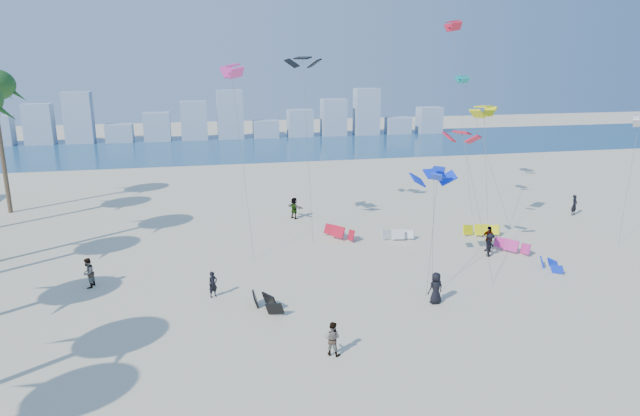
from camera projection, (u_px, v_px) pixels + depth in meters
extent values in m
plane|color=navy|center=(226.00, 147.00, 90.17)|extent=(220.00, 220.00, 0.00)
imported|color=black|center=(213.00, 284.00, 33.98)|extent=(0.70, 0.63, 1.61)
imported|color=gray|center=(332.00, 338.00, 27.37)|extent=(1.04, 0.99, 1.70)
imported|color=black|center=(436.00, 288.00, 33.06)|extent=(1.03, 0.77, 1.90)
imported|color=gray|center=(489.00, 239.00, 41.96)|extent=(0.94, 1.22, 1.93)
imported|color=black|center=(490.00, 245.00, 40.86)|extent=(1.28, 1.22, 1.75)
imported|color=gray|center=(294.00, 208.00, 50.46)|extent=(1.49, 1.77, 1.92)
imported|color=black|center=(574.00, 205.00, 51.54)|extent=(0.82, 0.73, 1.88)
imported|color=gray|center=(88.00, 273.00, 35.34)|extent=(0.95, 1.09, 1.92)
cylinder|color=#595959|center=(433.00, 232.00, 34.56)|extent=(1.39, 2.26, 7.35)
cylinder|color=#595959|center=(477.00, 206.00, 37.04)|extent=(0.85, 4.09, 9.12)
cylinder|color=#595959|center=(486.00, 176.00, 43.35)|extent=(0.42, 3.18, 10.30)
cylinder|color=#595959|center=(243.00, 163.00, 40.29)|extent=(0.95, 3.27, 13.40)
cylinder|color=#595959|center=(486.00, 151.00, 48.56)|extent=(2.97, 4.70, 12.39)
cylinder|color=#595959|center=(308.00, 148.00, 44.98)|extent=(0.25, 5.06, 13.91)
cylinder|color=#595959|center=(629.00, 180.00, 43.62)|extent=(2.17, 2.14, 9.61)
cylinder|color=#595959|center=(433.00, 235.00, 34.95)|extent=(1.80, 4.62, 6.75)
cylinder|color=#595959|center=(462.00, 117.00, 52.22)|extent=(0.38, 5.72, 17.15)
cylinder|color=brown|center=(2.00, 150.00, 51.14)|extent=(0.40, 0.40, 11.61)
cube|color=#9EADBF|center=(39.00, 124.00, 92.63)|extent=(4.40, 3.00, 6.60)
cube|color=#9EADBF|center=(79.00, 118.00, 93.68)|extent=(4.40, 3.00, 8.40)
cube|color=#9EADBF|center=(120.00, 133.00, 95.66)|extent=(4.40, 3.00, 3.00)
cube|color=#9EADBF|center=(157.00, 127.00, 96.71)|extent=(4.40, 3.00, 4.80)
cube|color=#9EADBF|center=(194.00, 121.00, 97.76)|extent=(4.40, 3.00, 6.60)
cube|color=#9EADBF|center=(230.00, 114.00, 98.81)|extent=(4.40, 3.00, 8.40)
cube|color=#9EADBF|center=(266.00, 129.00, 100.79)|extent=(4.40, 3.00, 3.00)
cube|color=#9EADBF|center=(300.00, 123.00, 101.84)|extent=(4.40, 3.00, 4.80)
cube|color=#9EADBF|center=(334.00, 117.00, 102.89)|extent=(4.40, 3.00, 6.60)
cube|color=#9EADBF|center=(366.00, 112.00, 103.94)|extent=(4.40, 3.00, 8.40)
cube|color=#9EADBF|center=(398.00, 126.00, 105.92)|extent=(4.40, 3.00, 3.00)
cube|color=#9EADBF|center=(429.00, 120.00, 106.97)|extent=(4.40, 3.00, 4.80)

